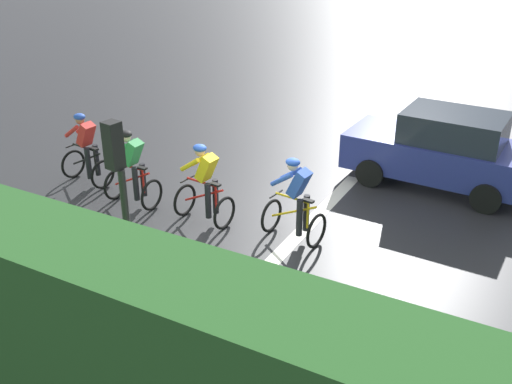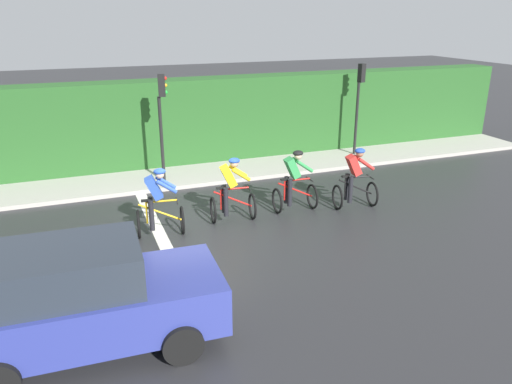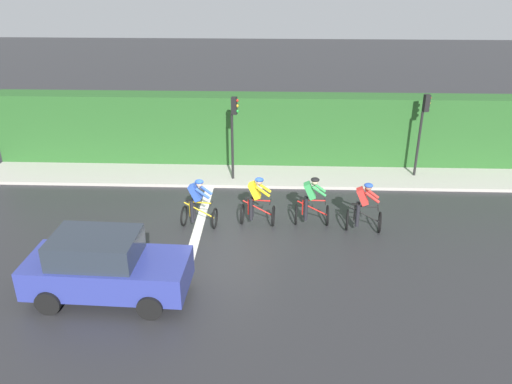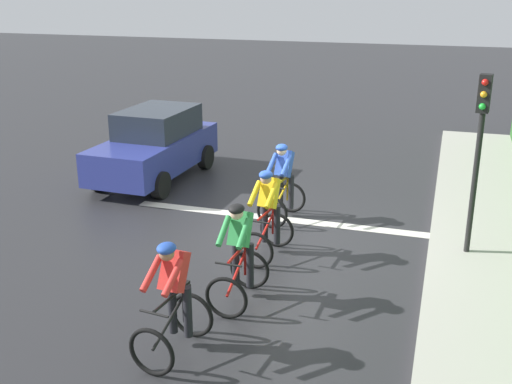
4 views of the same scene
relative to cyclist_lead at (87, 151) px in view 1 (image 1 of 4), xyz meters
The scene contains 9 objects.
ground_plane 4.46m from the cyclist_lead, 93.59° to the right, with size 80.00×80.00×0.00m, color #28282B.
sidewalk_kerb 5.15m from the cyclist_lead, 152.18° to the right, with size 2.80×23.72×0.12m, color #ADA89E.
road_marking_stop_line 5.33m from the cyclist_lead, 92.99° to the right, with size 7.00×0.30×0.01m, color silver.
cyclist_lead is the anchor object (origin of this frame).
cyclist_second 1.66m from the cyclist_lead, 102.80° to the right, with size 0.71×1.10×1.66m.
cyclist_mid 3.40m from the cyclist_lead, 95.15° to the right, with size 0.78×1.14×1.66m.
cyclist_fourth 5.26m from the cyclist_lead, 90.90° to the right, with size 0.82×1.16×1.66m.
car_navy 8.01m from the cyclist_lead, 62.22° to the right, with size 2.01×4.16×1.76m.
traffic_light_near_crossing 5.95m from the cyclist_lead, 130.84° to the right, with size 0.23×0.31×3.34m.
Camera 1 is at (-8.95, -5.02, 5.82)m, focal length 42.04 mm.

